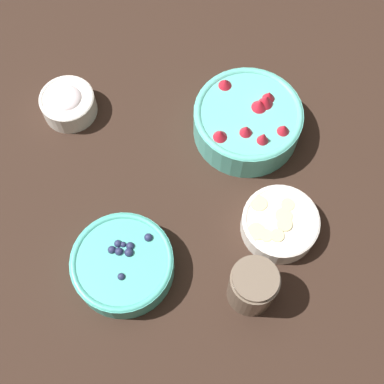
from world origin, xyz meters
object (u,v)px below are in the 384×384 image
object	(u,v)px
bowl_strawberries	(248,120)
bowl_cream	(68,103)
bowl_blueberries	(123,264)
bowl_bananas	(280,223)
jar_chocolate	(252,287)

from	to	relation	value
bowl_strawberries	bowl_cream	xyz separation A→B (m)	(-0.37, -0.00, -0.01)
bowl_blueberries	bowl_cream	xyz separation A→B (m)	(-0.18, 0.32, -0.00)
bowl_bananas	jar_chocolate	xyz separation A→B (m)	(-0.04, -0.13, 0.02)
bowl_cream	bowl_strawberries	bearing A→B (deg)	0.12
bowl_strawberries	bowl_bananas	xyz separation A→B (m)	(0.08, -0.20, -0.02)
bowl_cream	jar_chocolate	distance (m)	0.53
bowl_cream	jar_chocolate	size ratio (longest dim) A/B	1.04
bowl_blueberries	bowl_cream	world-z (taller)	bowl_blueberries
bowl_strawberries	bowl_cream	size ratio (longest dim) A/B	1.93
bowl_blueberries	bowl_bananas	size ratio (longest dim) A/B	1.28
bowl_blueberries	jar_chocolate	distance (m)	0.23
bowl_strawberries	bowl_blueberries	world-z (taller)	bowl_strawberries
bowl_strawberries	bowl_bananas	bearing A→B (deg)	-68.35
bowl_strawberries	jar_chocolate	bearing A→B (deg)	-83.22
jar_chocolate	bowl_bananas	bearing A→B (deg)	72.65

